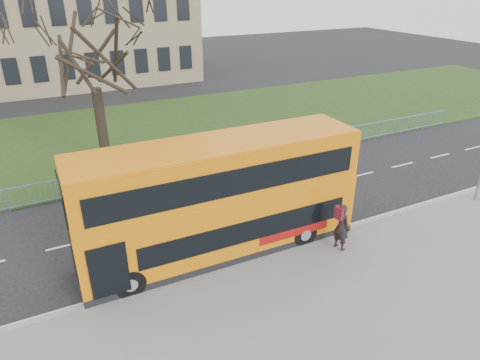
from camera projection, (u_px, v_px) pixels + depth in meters
name	position (u px, v px, depth m)	size (l,w,h in m)	color
ground	(230.00, 239.00, 17.37)	(120.00, 120.00, 0.00)	black
pavement	(334.00, 358.00, 11.89)	(80.00, 10.50, 0.12)	slate
kerb	(248.00, 258.00, 16.09)	(80.00, 0.20, 0.14)	gray
grass_verge	(140.00, 134.00, 28.90)	(80.00, 15.40, 0.08)	#1D3613
guard_railing	(177.00, 168.00, 22.46)	(40.00, 0.12, 1.10)	#6A8EBD
bare_tree	(94.00, 72.00, 22.00)	(7.15, 7.15, 10.22)	black
civic_building	(25.00, 7.00, 40.61)	(30.00, 15.00, 14.00)	#877856
yellow_bus	(220.00, 196.00, 15.68)	(10.58, 2.63, 4.42)	orange
pedestrian	(341.00, 227.00, 16.21)	(0.70, 0.46, 1.91)	black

